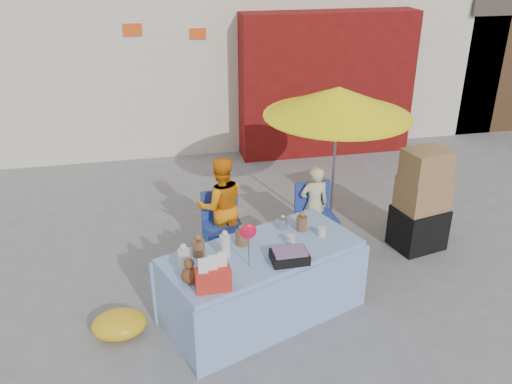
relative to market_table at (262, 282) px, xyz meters
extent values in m
plane|color=slate|center=(0.04, 0.43, -0.42)|extent=(80.00, 80.00, 0.00)
cube|color=silver|center=(0.04, 7.43, 1.83)|extent=(12.00, 5.00, 4.50)
cube|color=maroon|center=(2.24, 4.63, 0.88)|extent=(3.20, 0.60, 2.60)
cube|color=#4C331E|center=(6.54, 6.43, 0.78)|extent=(2.60, 3.00, 2.40)
cube|color=#F14F14|center=(-1.16, 4.91, 1.93)|extent=(0.32, 0.04, 0.20)
cube|color=#F14F14|center=(-0.06, 4.91, 1.83)|extent=(0.28, 0.04, 0.18)
cube|color=#95B5EF|center=(0.01, 0.01, -0.01)|extent=(2.28, 1.63, 0.82)
cube|color=#95B5EF|center=(0.18, -0.44, -0.04)|extent=(2.00, 0.81, 0.77)
cube|color=#95B5EF|center=(-0.17, 0.45, -0.04)|extent=(2.00, 0.81, 0.77)
cylinder|color=silver|center=(-0.82, -0.14, 0.50)|extent=(0.16, 0.16, 0.20)
cylinder|color=olive|center=(-0.65, 0.04, 0.49)|extent=(0.17, 0.17, 0.18)
cylinder|color=silver|center=(-0.39, -0.03, 0.52)|extent=(0.14, 0.14, 0.24)
cylinder|color=olive|center=(-0.18, 0.17, 0.48)|extent=(0.18, 0.18, 0.15)
cylinder|color=#B2B2B7|center=(0.33, 0.39, 0.47)|extent=(0.13, 0.13, 0.13)
cylinder|color=olive|center=(0.53, 0.33, 0.48)|extent=(0.16, 0.16, 0.16)
cylinder|color=silver|center=(0.33, 0.08, 0.45)|extent=(0.11, 0.11, 0.10)
cylinder|color=silver|center=(0.71, 0.16, 0.45)|extent=(0.11, 0.11, 0.10)
sphere|color=brown|center=(-0.79, -0.43, 0.48)|extent=(0.16, 0.16, 0.16)
ellipsoid|color=red|center=(-0.19, -0.25, 0.79)|extent=(0.17, 0.11, 0.16)
cube|color=red|center=(-0.59, -0.58, 0.51)|extent=(0.36, 0.26, 0.22)
cube|color=black|center=(0.23, -0.26, 0.45)|extent=(0.44, 0.38, 0.10)
cube|color=#213C9B|center=(-0.22, 1.27, -0.20)|extent=(0.50, 0.49, 0.45)
cube|color=#213C9B|center=(-0.23, 1.49, 0.23)|extent=(0.48, 0.07, 0.40)
cube|color=#213C9B|center=(1.03, 1.27, -0.20)|extent=(0.50, 0.49, 0.45)
cube|color=#213C9B|center=(1.02, 1.49, 0.23)|extent=(0.48, 0.07, 0.40)
imported|color=orange|center=(-0.22, 1.42, 0.24)|extent=(0.67, 0.53, 1.32)
imported|color=beige|center=(1.03, 1.42, 0.12)|extent=(0.41, 0.28, 1.09)
cylinder|color=gray|center=(1.33, 1.57, 0.58)|extent=(0.04, 0.04, 2.00)
cone|color=#FFEC0D|center=(1.33, 1.57, 1.48)|extent=(1.90, 1.90, 0.38)
cylinder|color=#FFEC0D|center=(1.33, 1.57, 1.30)|extent=(1.90, 1.90, 0.02)
cube|color=black|center=(2.35, 0.99, -0.14)|extent=(0.72, 0.64, 0.57)
cube|color=olive|center=(2.35, 0.99, 0.37)|extent=(0.68, 0.57, 0.43)
cube|color=olive|center=(2.33, 0.96, 0.78)|extent=(0.62, 0.52, 0.39)
ellipsoid|color=gold|center=(-1.53, -0.03, -0.29)|extent=(0.65, 0.55, 0.26)
camera|label=1|loc=(-1.06, -4.72, 3.39)|focal=38.00mm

